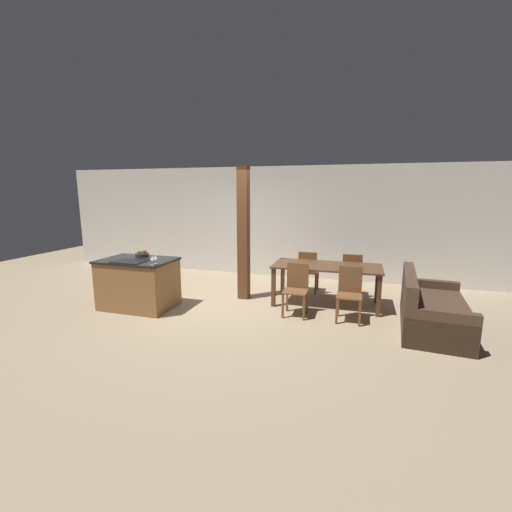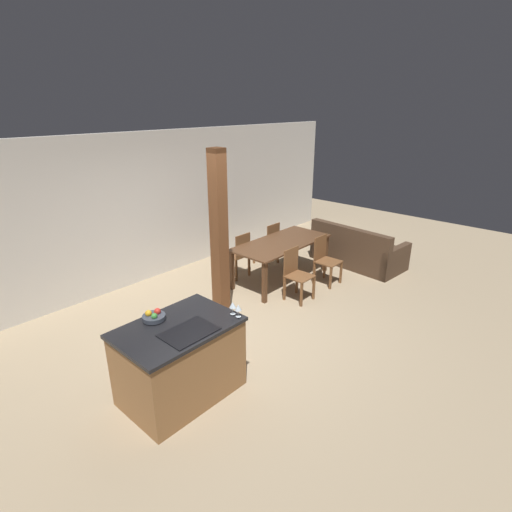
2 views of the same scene
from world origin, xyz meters
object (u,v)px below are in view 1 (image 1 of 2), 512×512
Objects in this scene: wine_glass_middle at (156,257)px; dining_chair_far_right at (352,274)px; kitchen_island at (139,283)px; timber_post at (244,234)px; dining_chair_far_left at (308,271)px; wine_glass_near at (152,258)px; couch at (430,311)px; dining_table at (327,270)px; dining_chair_near_left at (296,288)px; dining_chair_near_right at (350,293)px; fruit_bowl at (142,254)px.

wine_glass_middle is 3.82m from dining_chair_far_right.
timber_post reaches higher than kitchen_island.
wine_glass_middle is at bearing 34.02° from dining_chair_far_right.
dining_chair_far_left is (2.25, 2.12, -0.56)m from wine_glass_middle.
couch is at bearing 10.98° from wine_glass_near.
wine_glass_near and wine_glass_middle have the same top height.
wine_glass_near is 0.09m from wine_glass_middle.
dining_chair_near_left is (-0.44, -0.68, -0.20)m from dining_table.
timber_post is at bearing 163.43° from dining_chair_near_right.
fruit_bowl is 3.48m from dining_table.
couch is at bearing -22.28° from dining_table.
dining_chair_far_left is at bearing 44.44° from wine_glass_near.
timber_post is at bearing -177.57° from dining_table.
timber_post is (1.08, 1.37, 0.26)m from wine_glass_middle.
fruit_bowl is 0.88m from wine_glass_middle.
dining_chair_far_left is at bearing 0.00° from dining_chair_far_right.
fruit_bowl is at bearing 108.21° from kitchen_island.
dining_chair_far_left is 0.89m from dining_chair_far_right.
dining_chair_far_right is at bearing 35.13° from wine_glass_near.
wine_glass_middle is at bearing 43.25° from dining_chair_far_left.
wine_glass_middle is 1.77m from timber_post.
dining_chair_far_left reaches higher than dining_table.
wine_glass_middle is 0.17× the size of dining_chair_near_right.
dining_chair_near_right is (0.89, 0.00, 0.00)m from dining_chair_near_left.
couch is (2.11, -0.00, -0.18)m from dining_chair_near_left.
dining_chair_near_left is at bearing 180.00° from dining_chair_near_right.
couch reaches higher than dining_table.
dining_chair_far_right is at bearing 56.86° from dining_table.
kitchen_island reaches higher than dining_chair_near_left.
wine_glass_near is at bearing -164.86° from dining_chair_near_right.
dining_table is at bearing 28.10° from wine_glass_middle.
dining_table is at bearing 56.86° from dining_chair_far_right.
kitchen_island is 4.95m from couch.
dining_chair_near_left is at bearing -27.65° from timber_post.
fruit_bowl is 0.94m from wine_glass_near.
dining_table is at bearing 123.14° from dining_chair_near_right.
wine_glass_middle is at bearing -166.39° from dining_chair_near_right.
wine_glass_middle is at bearing -128.38° from timber_post.
timber_post reaches higher than wine_glass_near.
dining_table is 1.84m from couch.
fruit_bowl reaches higher than kitchen_island.
dining_chair_far_right is at bearing 46.81° from couch.
dining_chair_near_left is at bearing -123.14° from dining_table.
dining_chair_near_right is (3.13, 0.85, -0.56)m from wine_glass_near.
dining_chair_far_right is (3.13, 2.12, -0.56)m from wine_glass_middle.
dining_chair_far_left is 1.61m from timber_post.
timber_post is at bearing 24.71° from fruit_bowl.
wine_glass_near is 3.87m from dining_chair_far_right.
kitchen_island is 1.47× the size of dining_chair_far_right.
dining_chair_near_right is at bearing 7.43° from kitchen_island.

